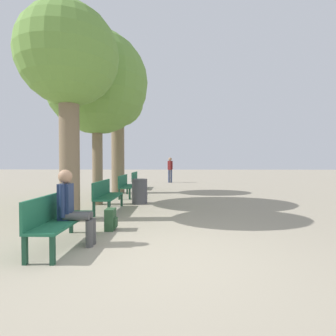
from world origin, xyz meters
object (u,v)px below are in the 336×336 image
(bench_row_3, at_px, (137,179))
(tree_row_2, at_px, (118,105))
(person_seated, at_px, (72,205))
(pedestrian_near, at_px, (170,168))
(tree_row_0, at_px, (69,60))
(tree_row_1, at_px, (97,84))
(trash_bin, at_px, (140,191))
(bench_row_1, at_px, (106,194))
(bench_row_2, at_px, (126,184))
(backpack, at_px, (111,220))
(bench_row_0, at_px, (58,216))

(bench_row_3, bearing_deg, tree_row_2, -107.11)
(bench_row_3, relative_size, person_seated, 1.33)
(person_seated, distance_m, pedestrian_near, 12.79)
(tree_row_0, distance_m, tree_row_1, 2.21)
(trash_bin, bearing_deg, tree_row_1, -171.32)
(bench_row_1, bearing_deg, bench_row_2, 90.00)
(bench_row_3, bearing_deg, backpack, -85.56)
(tree_row_2, xyz_separation_m, backpack, (1.18, -6.11, -3.58))
(bench_row_1, bearing_deg, trash_bin, 60.08)
(bench_row_2, xyz_separation_m, person_seated, (0.23, -5.92, 0.17))
(bench_row_1, xyz_separation_m, bench_row_3, (0.00, 5.95, 0.00))
(tree_row_0, height_order, backpack, tree_row_0)
(trash_bin, bearing_deg, bench_row_1, -119.92)
(pedestrian_near, bearing_deg, person_seated, -96.20)
(bench_row_2, xyz_separation_m, trash_bin, (0.76, -1.66, -0.08))
(bench_row_3, relative_size, trash_bin, 2.06)
(tree_row_0, height_order, pedestrian_near, tree_row_0)
(bench_row_3, distance_m, pedestrian_near, 4.16)
(bench_row_2, relative_size, pedestrian_near, 1.01)
(bench_row_1, xyz_separation_m, pedestrian_near, (1.61, 9.77, 0.45))
(bench_row_1, relative_size, tree_row_1, 0.30)
(tree_row_2, bearing_deg, person_seated, -83.66)
(backpack, relative_size, pedestrian_near, 0.26)
(pedestrian_near, bearing_deg, tree_row_1, -104.07)
(tree_row_0, distance_m, backpack, 3.80)
(tree_row_1, bearing_deg, bench_row_2, 73.23)
(bench_row_3, bearing_deg, trash_bin, -80.72)
(bench_row_2, xyz_separation_m, pedestrian_near, (1.61, 6.79, 0.45))
(bench_row_0, height_order, bench_row_2, same)
(person_seated, bearing_deg, pedestrian_near, 83.80)
(bench_row_0, xyz_separation_m, tree_row_2, (-0.56, 7.11, 3.31))
(bench_row_1, bearing_deg, tree_row_2, 97.74)
(bench_row_1, relative_size, pedestrian_near, 1.01)
(bench_row_0, distance_m, tree_row_0, 3.78)
(bench_row_1, bearing_deg, pedestrian_near, 80.66)
(tree_row_0, xyz_separation_m, backpack, (1.18, -0.88, -3.50))
(bench_row_2, height_order, bench_row_3, same)
(bench_row_0, xyz_separation_m, bench_row_3, (0.00, 8.93, 0.00))
(person_seated, distance_m, trash_bin, 4.30)
(tree_row_1, distance_m, pedestrian_near, 9.38)
(tree_row_2, bearing_deg, bench_row_0, -85.49)
(bench_row_1, height_order, tree_row_2, tree_row_2)
(bench_row_0, xyz_separation_m, backpack, (0.62, 1.00, -0.27))
(tree_row_0, relative_size, tree_row_2, 0.98)
(person_seated, relative_size, backpack, 2.90)
(bench_row_2, height_order, tree_row_1, tree_row_1)
(tree_row_1, bearing_deg, pedestrian_near, 75.93)
(bench_row_2, distance_m, pedestrian_near, 6.99)
(backpack, bearing_deg, bench_row_0, -121.63)
(bench_row_3, height_order, trash_bin, bench_row_3)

